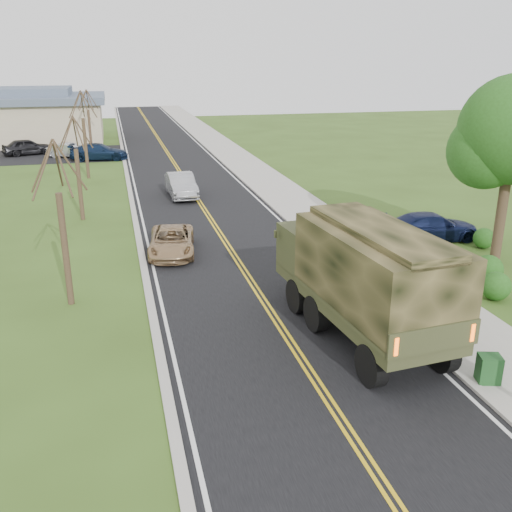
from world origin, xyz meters
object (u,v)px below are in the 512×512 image
object	(u,v)px
military_truck	(364,272)
pickup_navy	(432,227)
sedan_silver	(181,185)
suv_champagne	(172,241)
utility_box_near	(489,369)

from	to	relation	value
military_truck	pickup_navy	bearing A→B (deg)	43.47
sedan_silver	pickup_navy	size ratio (longest dim) A/B	0.97
pickup_navy	sedan_silver	bearing A→B (deg)	43.34
suv_champagne	pickup_navy	bearing A→B (deg)	3.10
pickup_navy	utility_box_near	world-z (taller)	pickup_navy
pickup_navy	utility_box_near	bearing A→B (deg)	158.23
suv_champagne	utility_box_near	size ratio (longest dim) A/B	5.47
utility_box_near	suv_champagne	bearing A→B (deg)	134.52
sedan_silver	utility_box_near	xyz separation A→B (m)	(5.50, -24.84, -0.26)
military_truck	sedan_silver	bearing A→B (deg)	93.17
military_truck	suv_champagne	bearing A→B (deg)	111.67
sedan_silver	utility_box_near	bearing A→B (deg)	-79.34
suv_champagne	utility_box_near	bearing A→B (deg)	-53.62
sedan_silver	suv_champagne	bearing A→B (deg)	-100.98
military_truck	suv_champagne	distance (m)	11.25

